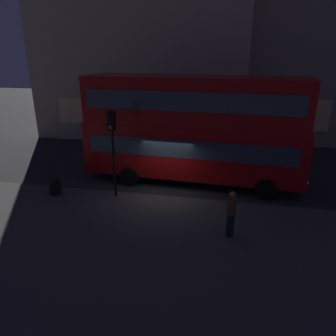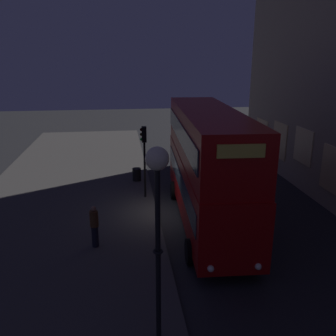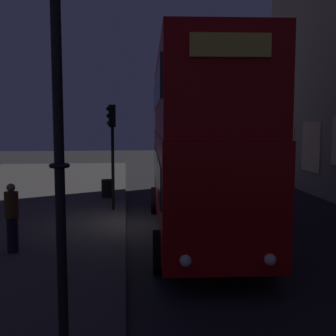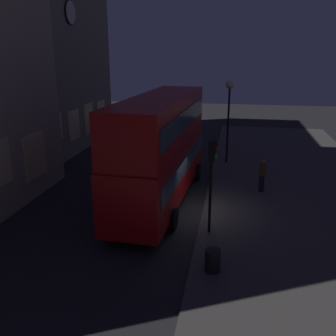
{
  "view_description": "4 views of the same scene",
  "coord_description": "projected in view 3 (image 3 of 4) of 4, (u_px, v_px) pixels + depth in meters",
  "views": [
    {
      "loc": [
        2.92,
        -14.06,
        6.68
      ],
      "look_at": [
        0.15,
        -0.06,
        1.37
      ],
      "focal_mm": 33.99,
      "sensor_mm": 36.0,
      "label": 1
    },
    {
      "loc": [
        17.09,
        -2.23,
        7.78
      ],
      "look_at": [
        -1.01,
        0.14,
        2.17
      ],
      "focal_mm": 38.53,
      "sensor_mm": 36.0,
      "label": 2
    },
    {
      "loc": [
        14.84,
        -0.52,
        3.55
      ],
      "look_at": [
        -1.66,
        1.08,
        1.8
      ],
      "focal_mm": 47.08,
      "sensor_mm": 36.0,
      "label": 3
    },
    {
      "loc": [
        -16.88,
        -1.87,
        7.6
      ],
      "look_at": [
        -0.3,
        1.13,
        2.3
      ],
      "focal_mm": 39.97,
      "sensor_mm": 36.0,
      "label": 4
    }
  ],
  "objects": [
    {
      "name": "traffic_light_near_kerb",
      "position": [
        112.0,
        135.0,
        16.87
      ],
      "size": [
        0.33,
        0.37,
        4.07
      ],
      "rotation": [
        0.0,
        0.0,
        -0.03
      ],
      "color": "black",
      "rests_on": "sidewalk_slab"
    },
    {
      "name": "ground_plane",
      "position": [
        141.0,
        225.0,
        15.11
      ],
      "size": [
        80.0,
        80.0,
        0.0
      ],
      "primitive_type": "plane",
      "color": "#232326"
    },
    {
      "name": "street_lamp",
      "position": [
        56.0,
        48.0,
        5.77
      ],
      "size": [
        0.58,
        0.58,
        5.63
      ],
      "color": "black",
      "rests_on": "sidewalk_slab"
    },
    {
      "name": "double_decker_bus",
      "position": [
        197.0,
        138.0,
        13.89
      ],
      "size": [
        11.35,
        3.31,
        5.5
      ],
      "rotation": [
        0.0,
        0.0,
        -0.05
      ],
      "color": "#9E0C0C",
      "rests_on": "ground"
    },
    {
      "name": "pedestrian",
      "position": [
        12.0,
        217.0,
        11.51
      ],
      "size": [
        0.36,
        0.36,
        1.83
      ],
      "rotation": [
        0.0,
        0.0,
        3.01
      ],
      "color": "black",
      "rests_on": "sidewalk_slab"
    },
    {
      "name": "litter_bin",
      "position": [
        108.0,
        188.0,
        20.04
      ],
      "size": [
        0.56,
        0.56,
        0.81
      ],
      "primitive_type": "cylinder",
      "color": "black",
      "rests_on": "sidewalk_slab"
    }
  ]
}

